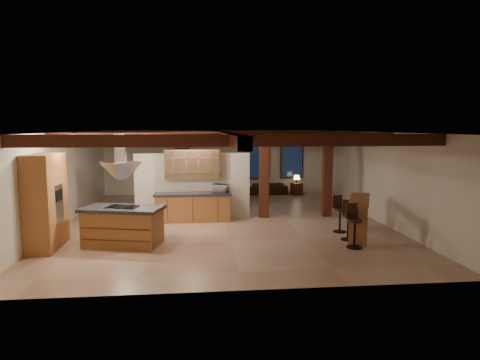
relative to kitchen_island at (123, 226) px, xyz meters
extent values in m
plane|color=tan|center=(2.80, 2.51, -0.51)|extent=(12.00, 12.00, 0.00)
plane|color=beige|center=(2.80, 8.51, 0.94)|extent=(10.00, 0.00, 10.00)
plane|color=beige|center=(2.80, -3.49, 0.94)|extent=(10.00, 0.00, 10.00)
plane|color=beige|center=(-2.20, 2.51, 0.94)|extent=(0.00, 12.00, 12.00)
plane|color=beige|center=(7.80, 2.51, 0.94)|extent=(0.00, 12.00, 12.00)
plane|color=#351A11|center=(2.80, 2.51, 2.39)|extent=(12.00, 12.00, 0.00)
cube|color=#431710|center=(2.80, -1.49, 2.25)|extent=(10.00, 0.25, 0.28)
cube|color=#431710|center=(2.80, 1.21, 2.25)|extent=(10.00, 0.25, 0.28)
cube|color=#431710|center=(2.80, 3.81, 2.25)|extent=(10.00, 0.25, 0.28)
cube|color=#431710|center=(2.80, 6.51, 2.25)|extent=(10.00, 0.25, 0.28)
cube|color=#431710|center=(2.80, 2.51, 2.25)|extent=(0.28, 12.00, 0.28)
cube|color=#431710|center=(4.20, 3.01, 0.94)|extent=(0.30, 0.30, 2.90)
cube|color=#431710|center=(6.40, 3.01, 0.94)|extent=(0.30, 0.30, 2.90)
cube|color=#431710|center=(5.30, 3.01, 2.09)|extent=(2.50, 0.28, 0.28)
cube|color=beige|center=(1.80, 3.01, 0.59)|extent=(3.80, 0.18, 2.20)
cube|color=brown|center=(-1.87, -0.09, 0.69)|extent=(0.64, 1.60, 2.40)
cube|color=silver|center=(-1.57, -0.09, 0.64)|extent=(0.06, 0.62, 0.95)
cube|color=black|center=(-1.53, -0.09, 0.84)|extent=(0.01, 0.50, 0.28)
cube|color=brown|center=(1.80, 2.62, -0.08)|extent=(2.40, 0.60, 0.86)
cube|color=black|center=(1.80, 2.62, 0.39)|extent=(2.50, 0.66, 0.08)
cube|color=brown|center=(1.80, 2.83, 1.34)|extent=(1.80, 0.34, 0.95)
cube|color=silver|center=(1.80, 2.65, 1.34)|extent=(1.74, 0.02, 0.90)
pyramid|color=silver|center=(0.00, 0.00, 1.22)|extent=(1.10, 1.10, 0.45)
cube|color=silver|center=(0.00, 0.00, 2.03)|extent=(0.26, 0.22, 0.73)
cube|color=#431710|center=(4.80, 8.45, 0.99)|extent=(1.10, 0.05, 1.70)
cube|color=black|center=(4.80, 8.42, 0.99)|extent=(0.95, 0.02, 1.55)
cube|color=#431710|center=(6.40, 8.45, 0.99)|extent=(1.10, 0.05, 1.70)
cube|color=black|center=(6.40, 8.42, 0.99)|extent=(0.95, 0.02, 1.55)
cube|color=#431710|center=(1.30, 8.45, 1.19)|extent=(0.65, 0.04, 0.85)
cube|color=#235329|center=(1.30, 8.43, 1.19)|extent=(0.55, 0.01, 0.75)
cylinder|color=silver|center=(0.20, -0.29, 2.36)|extent=(0.16, 0.16, 0.03)
cylinder|color=silver|center=(1.80, 2.01, 2.36)|extent=(0.16, 0.16, 0.03)
cylinder|color=silver|center=(-1.20, 0.01, 2.36)|extent=(0.16, 0.16, 0.03)
cube|color=brown|center=(0.00, 0.00, -0.05)|extent=(2.09, 1.41, 0.91)
cube|color=black|center=(0.00, 0.00, 0.45)|extent=(2.25, 1.56, 0.08)
cube|color=black|center=(0.00, 0.00, 0.49)|extent=(0.90, 0.71, 0.02)
imported|color=#401F10|center=(2.33, 4.98, -0.23)|extent=(1.77, 1.25, 0.56)
imported|color=black|center=(5.14, 8.01, -0.24)|extent=(1.88, 0.82, 0.54)
imported|color=#B6B6BB|center=(2.70, 2.62, 0.56)|extent=(0.57, 0.48, 0.27)
cube|color=brown|center=(6.45, 0.17, 0.55)|extent=(1.29, 2.12, 0.06)
cube|color=brown|center=(6.08, -0.69, 0.01)|extent=(0.47, 0.28, 1.04)
cube|color=brown|center=(6.82, 1.04, 0.01)|extent=(0.47, 0.28, 1.04)
cube|color=#431710|center=(6.48, 7.71, -0.24)|extent=(0.50, 0.50, 0.54)
cylinder|color=black|center=(6.48, 7.71, 0.11)|extent=(0.06, 0.06, 0.17)
cone|color=#F4D092|center=(6.48, 7.71, 0.28)|extent=(0.30, 0.30, 0.19)
cylinder|color=black|center=(5.91, -0.93, 0.20)|extent=(0.35, 0.35, 0.07)
cube|color=black|center=(5.87, -0.77, 0.43)|extent=(0.34, 0.10, 0.39)
cylinder|color=black|center=(5.91, -0.93, -0.15)|extent=(0.06, 0.06, 0.69)
cylinder|color=black|center=(5.91, -0.93, -0.49)|extent=(0.39, 0.39, 0.03)
cylinder|color=black|center=(6.01, -0.17, 0.17)|extent=(0.34, 0.34, 0.07)
cube|color=black|center=(6.06, -0.02, 0.39)|extent=(0.32, 0.13, 0.38)
cylinder|color=black|center=(6.01, -0.17, -0.17)|extent=(0.06, 0.06, 0.66)
cylinder|color=black|center=(6.01, -0.17, -0.49)|extent=(0.38, 0.38, 0.03)
cylinder|color=black|center=(6.09, 0.72, 0.16)|extent=(0.34, 0.34, 0.07)
cube|color=black|center=(6.05, 0.87, 0.38)|extent=(0.32, 0.12, 0.37)
cylinder|color=black|center=(6.09, 0.72, -0.17)|extent=(0.06, 0.06, 0.65)
cylinder|color=black|center=(6.09, 0.72, -0.49)|extent=(0.37, 0.37, 0.03)
cube|color=#431710|center=(1.60, 4.33, -0.07)|extent=(0.44, 0.44, 0.06)
cube|color=#431710|center=(1.61, 4.53, 0.30)|extent=(0.42, 0.07, 0.74)
cylinder|color=#431710|center=(1.42, 4.17, -0.30)|extent=(0.05, 0.05, 0.41)
cylinder|color=#431710|center=(1.76, 4.15, -0.30)|extent=(0.05, 0.05, 0.41)
cylinder|color=#431710|center=(1.44, 4.50, -0.30)|extent=(0.05, 0.05, 0.41)
cylinder|color=#431710|center=(1.78, 4.48, -0.30)|extent=(0.05, 0.05, 0.41)
cube|color=#431710|center=(1.68, 5.71, -0.07)|extent=(0.44, 0.44, 0.06)
cube|color=#431710|center=(1.67, 5.50, 0.30)|extent=(0.42, 0.07, 0.74)
cylinder|color=#431710|center=(1.86, 5.86, -0.30)|extent=(0.05, 0.05, 0.41)
cylinder|color=#431710|center=(1.52, 5.88, -0.30)|extent=(0.05, 0.05, 0.41)
cylinder|color=#431710|center=(1.84, 5.53, -0.30)|extent=(0.05, 0.05, 0.41)
cylinder|color=#431710|center=(1.51, 5.55, -0.30)|extent=(0.05, 0.05, 0.41)
cube|color=#431710|center=(2.98, 4.25, -0.07)|extent=(0.44, 0.44, 0.06)
cube|color=#431710|center=(2.99, 4.45, 0.30)|extent=(0.42, 0.07, 0.74)
cylinder|color=#431710|center=(2.80, 4.09, -0.30)|extent=(0.05, 0.05, 0.41)
cylinder|color=#431710|center=(3.14, 4.07, -0.30)|extent=(0.05, 0.05, 0.41)
cylinder|color=#431710|center=(2.82, 4.42, -0.30)|extent=(0.05, 0.05, 0.41)
cylinder|color=#431710|center=(3.16, 4.40, -0.30)|extent=(0.05, 0.05, 0.41)
cube|color=#431710|center=(3.06, 5.62, -0.07)|extent=(0.44, 0.44, 0.06)
cube|color=#431710|center=(3.05, 5.42, 0.30)|extent=(0.42, 0.07, 0.74)
cylinder|color=#431710|center=(3.24, 5.78, -0.30)|extent=(0.05, 0.05, 0.41)
cylinder|color=#431710|center=(2.90, 5.80, -0.30)|extent=(0.05, 0.05, 0.41)
cylinder|color=#431710|center=(3.22, 5.45, -0.30)|extent=(0.05, 0.05, 0.41)
cylinder|color=#431710|center=(2.88, 5.47, -0.30)|extent=(0.05, 0.05, 0.41)
camera|label=1|loc=(1.90, -11.17, 2.55)|focal=32.00mm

